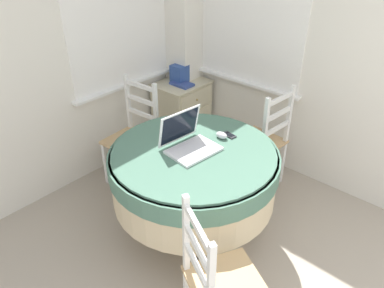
{
  "coord_description": "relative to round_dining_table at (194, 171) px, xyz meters",
  "views": [
    {
      "loc": [
        -1.02,
        0.57,
        2.14
      ],
      "look_at": [
        0.77,
        2.17,
        0.68
      ],
      "focal_mm": 35.0,
      "sensor_mm": 36.0,
      "label": 1
    }
  ],
  "objects": [
    {
      "name": "book_on_cabinet",
      "position": [
        0.93,
        0.98,
        0.12
      ],
      "size": [
        0.14,
        0.23,
        0.02
      ],
      "color": "#33478C",
      "rests_on": "corner_cabinet"
    },
    {
      "name": "round_dining_table",
      "position": [
        0.0,
        0.0,
        0.0
      ],
      "size": [
        1.2,
        1.2,
        0.75
      ],
      "color": "#4C3D2D",
      "rests_on": "ground_plane"
    },
    {
      "name": "dining_chair_near_right_window",
      "position": [
        0.86,
        -0.04,
        -0.12
      ],
      "size": [
        0.42,
        0.42,
        0.97
      ],
      "color": "tan",
      "rests_on": "ground_plane"
    },
    {
      "name": "computer_mouse",
      "position": [
        0.26,
        -0.04,
        0.2
      ],
      "size": [
        0.06,
        0.09,
        0.05
      ],
      "color": "silver",
      "rests_on": "round_dining_table"
    },
    {
      "name": "dining_chair_near_back_window",
      "position": [
        0.17,
        0.86,
        -0.12
      ],
      "size": [
        0.42,
        0.42,
        0.97
      ],
      "color": "tan",
      "rests_on": "ground_plane"
    },
    {
      "name": "dining_chair_camera_near",
      "position": [
        -0.56,
        -0.67,
        -0.12
      ],
      "size": [
        0.53,
        0.53,
        0.97
      ],
      "color": "tan",
      "rests_on": "ground_plane"
    },
    {
      "name": "storage_box",
      "position": [
        0.98,
        1.06,
        0.19
      ],
      "size": [
        0.14,
        0.15,
        0.18
      ],
      "color": "#2D4C93",
      "rests_on": "corner_cabinet"
    },
    {
      "name": "cell_phone",
      "position": [
        0.33,
        -0.06,
        0.18
      ],
      "size": [
        0.07,
        0.11,
        0.01
      ],
      "color": "#2D2D33",
      "rests_on": "round_dining_table"
    },
    {
      "name": "corner_cabinet",
      "position": [
        0.97,
        1.03,
        -0.24
      ],
      "size": [
        0.54,
        0.44,
        0.68
      ],
      "color": "beige",
      "rests_on": "ground_plane"
    },
    {
      "name": "corner_room_shell",
      "position": [
        0.48,
        0.05,
        0.7
      ],
      "size": [
        4.15,
        5.15,
        2.55
      ],
      "color": "white",
      "rests_on": "ground_plane"
    },
    {
      "name": "laptop",
      "position": [
        -0.0,
        0.05,
        0.23
      ],
      "size": [
        0.38,
        0.34,
        0.26
      ],
      "color": "white",
      "rests_on": "round_dining_table"
    }
  ]
}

